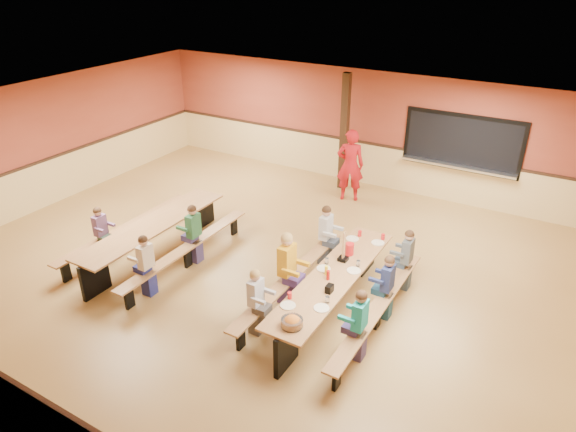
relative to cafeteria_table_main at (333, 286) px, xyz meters
The scene contains 23 objects.
ground 2.10m from the cafeteria_table_main, 163.20° to the left, with size 12.00×12.00×0.00m, color olive.
room_envelope 2.04m from the cafeteria_table_main, 163.20° to the left, with size 12.04×10.04×3.02m.
kitchen_pass_through 5.67m from the cafeteria_table_main, 83.24° to the left, with size 2.78×0.28×1.38m.
structural_post 5.51m from the cafeteria_table_main, 113.26° to the left, with size 0.18×0.18×3.00m, color black.
cafeteria_table_main is the anchor object (origin of this frame).
cafeteria_table_second 3.92m from the cafeteria_table_main, behind, with size 1.91×3.70×0.74m.
seated_child_white_left 1.37m from the cafeteria_table_main, 126.92° to the right, with size 0.35×0.29×1.18m, color silver, non-canonical shape.
seated_adult_yellow 0.85m from the cafeteria_table_main, behind, with size 0.44×0.36×1.35m, color gold, non-canonical shape.
seated_child_grey_left 1.60m from the cafeteria_table_main, 121.20° to the left, with size 0.38×0.31×1.24m, color beige, non-canonical shape.
seated_child_teal_right 1.16m from the cafeteria_table_main, 44.71° to the right, with size 0.36×0.30×1.20m, color #1BA4A8, non-canonical shape.
seated_child_navy_right 0.89m from the cafeteria_table_main, 22.13° to the left, with size 0.35×0.29×1.17m, color navy, non-canonical shape.
seated_child_char_right 1.57m from the cafeteria_table_main, 58.20° to the left, with size 0.35×0.29×1.18m, color #4C5356, non-canonical shape.
seated_child_purple_sec 4.80m from the cafeteria_table_main, behind, with size 0.33×0.27×1.14m, color #714D7A, non-canonical shape.
seated_child_green_sec 3.10m from the cafeteria_table_main, behind, with size 0.37×0.31×1.22m, color #2A633B, non-canonical shape.
seated_child_tan_sec 3.31m from the cafeteria_table_main, 159.00° to the right, with size 0.35×0.29×1.18m, color beige, non-canonical shape.
standing_woman 4.71m from the cafeteria_table_main, 110.93° to the left, with size 0.67×0.44×1.82m, color #B2141A.
punch_pitcher 0.83m from the cafeteria_table_main, 94.23° to the left, with size 0.16×0.16×0.22m, color red.
chip_bowl 1.51m from the cafeteria_table_main, 87.80° to the right, with size 0.32×0.32×0.15m, color orange, non-canonical shape.
napkin_dispenser 0.56m from the cafeteria_table_main, 72.07° to the right, with size 0.10×0.14×0.13m, color black.
condiment_mustard 0.32m from the cafeteria_table_main, 161.69° to the right, with size 0.06×0.06×0.17m, color yellow.
condiment_ketchup 0.34m from the cafeteria_table_main, 101.04° to the right, with size 0.06×0.06×0.17m, color #B2140F.
table_paddle 0.63m from the cafeteria_table_main, 97.13° to the left, with size 0.16×0.16×0.56m.
place_settings 0.27m from the cafeteria_table_main, behind, with size 0.65×3.30×0.11m, color beige, non-canonical shape.
Camera 1 is at (4.91, -7.16, 5.48)m, focal length 32.00 mm.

